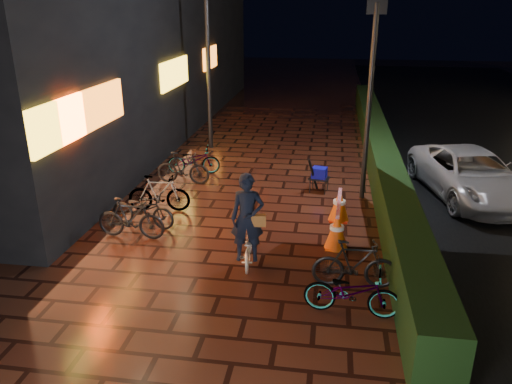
% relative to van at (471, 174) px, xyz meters
% --- Properties ---
extents(ground, '(80.00, 80.00, 0.00)m').
position_rel_van_xyz_m(ground, '(-5.44, -5.67, -0.62)').
color(ground, '#381911').
rests_on(ground, ground).
extents(hedge, '(0.70, 20.00, 1.00)m').
position_rel_van_xyz_m(hedge, '(-2.14, 2.33, -0.12)').
color(hedge, black).
rests_on(hedge, ground).
extents(van, '(2.89, 4.71, 1.22)m').
position_rel_van_xyz_m(van, '(0.00, 0.00, 0.00)').
color(van, '#B3B3B8').
rests_on(van, ground).
extents(storefront_block, '(12.09, 22.00, 9.00)m').
position_rel_van_xyz_m(storefront_block, '(-14.94, 5.83, 3.88)').
color(storefront_block, black).
rests_on(storefront_block, ground).
extents(lamp_post_hedge, '(0.46, 0.13, 4.86)m').
position_rel_van_xyz_m(lamp_post_hedge, '(-2.77, -0.50, 2.06)').
color(lamp_post_hedge, black).
rests_on(lamp_post_hedge, ground).
extents(lamp_post_sf, '(0.56, 0.21, 5.83)m').
position_rel_van_xyz_m(lamp_post_sf, '(-7.81, 3.65, 2.59)').
color(lamp_post_sf, black).
rests_on(lamp_post_sf, ground).
extents(cyclist, '(0.70, 1.34, 1.86)m').
position_rel_van_xyz_m(cyclist, '(-5.14, -4.42, 0.08)').
color(cyclist, silver).
rests_on(cyclist, ground).
extents(traffic_barrier, '(0.55, 1.92, 0.77)m').
position_rel_van_xyz_m(traffic_barrier, '(-3.41, -2.76, -0.23)').
color(traffic_barrier, '#E9520C').
rests_on(traffic_barrier, ground).
extents(cart_assembly, '(0.62, 0.53, 0.97)m').
position_rel_van_xyz_m(cart_assembly, '(-3.92, -0.22, -0.12)').
color(cart_assembly, black).
rests_on(cart_assembly, ground).
extents(parked_bikes_storefront, '(1.77, 5.08, 0.91)m').
position_rel_van_xyz_m(parked_bikes_storefront, '(-7.74, -1.61, -0.18)').
color(parked_bikes_storefront, black).
rests_on(parked_bikes_storefront, ground).
extents(parked_bikes_hedge, '(1.64, 1.44, 0.91)m').
position_rel_van_xyz_m(parked_bikes_hedge, '(-3.16, -5.45, -0.18)').
color(parked_bikes_hedge, black).
rests_on(parked_bikes_hedge, ground).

